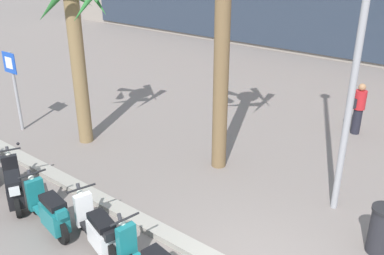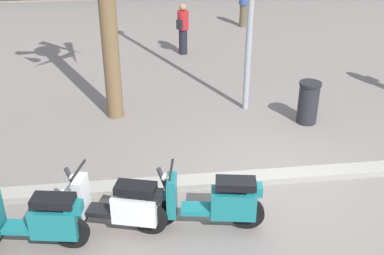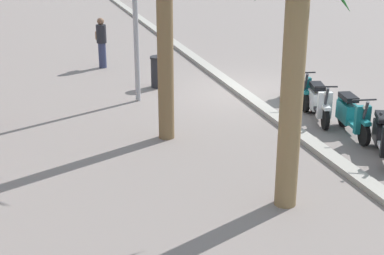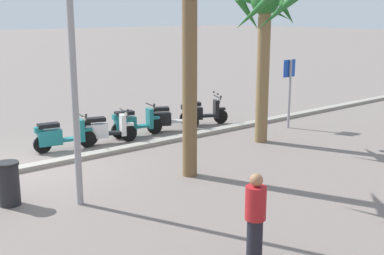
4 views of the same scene
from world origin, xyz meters
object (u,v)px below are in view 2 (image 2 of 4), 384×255
at_px(pedestrian_strolling_near_curb, 244,3).
at_px(scooter_teal_lead_nearest, 214,202).
at_px(scooter_teal_mid_rear, 37,220).
at_px(pedestrian_by_palm_tree, 183,28).
at_px(scooter_white_gap_after_mid, 119,205).
at_px(litter_bin, 308,102).

bearing_deg(pedestrian_strolling_near_curb, scooter_teal_lead_nearest, -104.91).
distance_m(scooter_teal_mid_rear, pedestrian_by_palm_tree, 8.99).
relative_size(scooter_teal_lead_nearest, pedestrian_by_palm_tree, 1.19).
distance_m(scooter_teal_lead_nearest, pedestrian_strolling_near_curb, 11.59).
bearing_deg(scooter_teal_mid_rear, scooter_white_gap_after_mid, 10.60).
xyz_separation_m(scooter_white_gap_after_mid, scooter_teal_lead_nearest, (1.44, -0.11, 0.00)).
xyz_separation_m(scooter_teal_lead_nearest, pedestrian_strolling_near_curb, (2.98, 11.19, 0.39)).
relative_size(scooter_white_gap_after_mid, pedestrian_by_palm_tree, 1.11).
relative_size(scooter_white_gap_after_mid, litter_bin, 1.80).
relative_size(pedestrian_by_palm_tree, litter_bin, 1.63).
relative_size(scooter_teal_mid_rear, scooter_teal_lead_nearest, 0.96).
height_order(pedestrian_by_palm_tree, litter_bin, pedestrian_by_palm_tree).
bearing_deg(pedestrian_by_palm_tree, scooter_teal_lead_nearest, -93.06).
bearing_deg(litter_bin, scooter_teal_lead_nearest, -128.77).
bearing_deg(scooter_teal_lead_nearest, litter_bin, 51.23).
relative_size(scooter_white_gap_after_mid, pedestrian_strolling_near_curb, 1.06).
xyz_separation_m(scooter_teal_mid_rear, litter_bin, (5.25, 3.40, 0.02)).
relative_size(scooter_teal_mid_rear, pedestrian_by_palm_tree, 1.15).
relative_size(scooter_teal_lead_nearest, pedestrian_strolling_near_curb, 1.14).
distance_m(pedestrian_strolling_near_curb, litter_bin, 7.91).
xyz_separation_m(scooter_white_gap_after_mid, pedestrian_by_palm_tree, (1.88, 8.23, 0.36)).
bearing_deg(scooter_white_gap_after_mid, scooter_teal_lead_nearest, -4.32).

